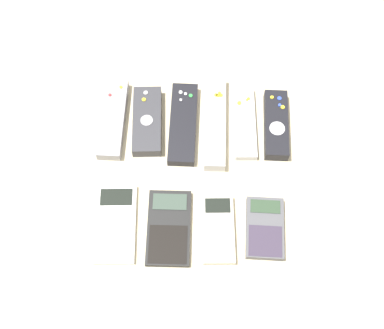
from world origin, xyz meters
name	(u,v)px	position (x,y,z in m)	size (l,w,h in m)	color
ground_plane	(191,181)	(0.00, 0.00, 0.00)	(3.00, 3.00, 0.00)	beige
remote_0	(113,119)	(-0.17, 0.13, 0.01)	(0.05, 0.18, 0.03)	gray
remote_1	(147,121)	(-0.10, 0.13, 0.01)	(0.07, 0.16, 0.03)	#333338
remote_2	(183,124)	(-0.02, 0.12, 0.01)	(0.06, 0.19, 0.02)	black
remote_3	(215,122)	(0.04, 0.13, 0.01)	(0.05, 0.22, 0.03)	#B7B7BC
remote_4	(245,123)	(0.11, 0.13, 0.01)	(0.05, 0.17, 0.02)	#B7B7BC
remote_5	(276,125)	(0.17, 0.13, 0.01)	(0.05, 0.15, 0.03)	black
calculator_0	(115,224)	(-0.14, -0.10, 0.01)	(0.09, 0.16, 0.01)	silver
calculator_1	(169,228)	(-0.04, -0.10, 0.01)	(0.09, 0.15, 0.01)	black
calculator_2	(218,229)	(0.06, -0.10, 0.01)	(0.07, 0.14, 0.02)	beige
calculator_3	(265,228)	(0.15, -0.10, 0.01)	(0.07, 0.12, 0.02)	#4C4C51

